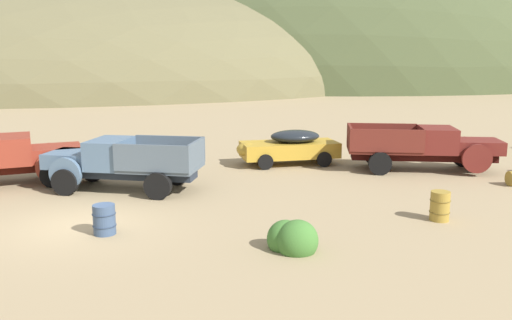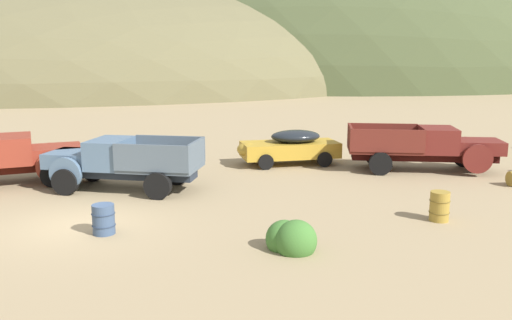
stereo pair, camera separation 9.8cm
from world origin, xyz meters
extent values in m
plane|color=#998460|center=(0.00, 0.00, 0.00)|extent=(300.00, 300.00, 0.00)
ellipsoid|color=brown|center=(-15.74, 75.24, 0.00)|extent=(105.16, 78.83, 34.14)
ellipsoid|color=#424C2D|center=(31.10, 80.67, 0.00)|extent=(95.31, 71.18, 51.21)
cube|color=maroon|center=(-1.90, 6.08, 1.11)|extent=(2.25, 2.22, 0.55)
cube|color=#B7B2A8|center=(-1.07, 6.31, 1.09)|extent=(0.40, 1.22, 0.44)
cylinder|color=maroon|center=(-1.86, 4.99, 0.76)|extent=(1.21, 0.49, 1.20)
cylinder|color=maroon|center=(-2.42, 7.05, 0.76)|extent=(1.21, 0.49, 1.20)
cube|color=maroon|center=(-3.44, 5.66, 1.36)|extent=(1.85, 2.35, 1.05)
cube|color=black|center=(-2.85, 5.82, 1.57)|extent=(0.51, 1.71, 0.59)
cylinder|color=black|center=(-1.84, 4.93, 0.48)|extent=(1.00, 0.52, 0.96)
cylinder|color=black|center=(-2.43, 7.10, 0.48)|extent=(1.00, 0.52, 0.96)
cube|color=#262D39|center=(0.87, 4.16, 0.66)|extent=(5.44, 2.53, 0.36)
cube|color=slate|center=(-1.02, 4.75, 1.11)|extent=(2.14, 2.17, 0.55)
cube|color=#B7B2A8|center=(-1.78, 4.99, 1.09)|extent=(0.43, 1.17, 0.44)
cylinder|color=slate|center=(-0.50, 5.67, 0.76)|extent=(1.20, 0.53, 1.20)
cylinder|color=slate|center=(-1.11, 3.70, 0.76)|extent=(1.20, 0.53, 1.20)
cube|color=slate|center=(0.38, 4.31, 1.36)|extent=(1.78, 2.28, 1.05)
cube|color=black|center=(-0.15, 4.48, 1.57)|extent=(0.55, 1.63, 0.59)
cube|color=#4D5B67|center=(2.28, 3.73, 0.90)|extent=(3.22, 2.80, 0.12)
cube|color=#4D5B67|center=(2.59, 4.72, 1.43)|extent=(2.63, 0.90, 0.95)
cube|color=#4D5B67|center=(1.97, 2.73, 1.43)|extent=(2.63, 0.90, 0.95)
cube|color=#4D5B67|center=(3.53, 3.34, 1.43)|extent=(0.71, 2.02, 0.95)
cylinder|color=black|center=(-0.49, 5.72, 0.48)|extent=(1.00, 0.55, 0.96)
cylinder|color=black|center=(-1.13, 3.65, 0.48)|extent=(1.00, 0.55, 0.96)
cylinder|color=black|center=(2.82, 4.70, 0.48)|extent=(1.00, 0.55, 0.96)
cylinder|color=black|center=(2.17, 2.62, 0.48)|extent=(1.00, 0.55, 0.96)
cube|color=#B28928|center=(7.88, 8.01, 0.68)|extent=(4.50, 2.22, 0.68)
ellipsoid|color=black|center=(8.14, 8.03, 1.28)|extent=(2.40, 1.81, 0.57)
ellipsoid|color=#B28928|center=(5.92, 7.84, 0.75)|extent=(1.08, 1.55, 0.61)
cylinder|color=black|center=(6.45, 8.81, 0.34)|extent=(0.69, 0.26, 0.68)
cylinder|color=black|center=(6.61, 6.97, 0.34)|extent=(0.69, 0.26, 0.68)
cylinder|color=black|center=(9.14, 9.04, 0.34)|extent=(0.69, 0.26, 0.68)
cylinder|color=black|center=(9.30, 7.21, 0.34)|extent=(0.69, 0.26, 0.68)
cube|color=black|center=(13.30, 5.86, 0.66)|extent=(6.11, 2.35, 0.36)
cube|color=maroon|center=(15.46, 5.33, 1.11)|extent=(2.26, 2.08, 0.55)
cube|color=#B7B2A8|center=(16.33, 5.12, 1.09)|extent=(0.35, 1.14, 0.44)
cylinder|color=maroon|center=(14.98, 4.43, 0.76)|extent=(1.21, 0.46, 1.20)
cylinder|color=maroon|center=(15.45, 6.36, 0.76)|extent=(1.21, 0.46, 1.20)
cube|color=maroon|center=(13.85, 5.73, 1.36)|extent=(1.82, 2.21, 1.05)
cube|color=black|center=(14.47, 5.58, 1.57)|extent=(0.44, 1.60, 0.59)
cube|color=maroon|center=(11.68, 6.26, 0.90)|extent=(3.45, 2.68, 0.12)
cube|color=maroon|center=(11.45, 5.28, 1.43)|extent=(3.00, 0.82, 0.95)
cube|color=maroon|center=(11.92, 7.23, 1.43)|extent=(3.00, 0.82, 0.95)
cube|color=maroon|center=(10.26, 6.60, 1.43)|extent=(0.57, 1.98, 0.95)
cylinder|color=black|center=(15.46, 6.41, 0.48)|extent=(1.00, 0.50, 0.96)
cylinder|color=black|center=(11.19, 5.30, 0.48)|extent=(1.00, 0.50, 0.96)
cylinder|color=black|center=(11.69, 7.33, 0.48)|extent=(1.00, 0.50, 0.96)
cylinder|color=#384C6B|center=(0.85, -0.91, 0.43)|extent=(0.62, 0.62, 0.85)
torus|color=#27354A|center=(0.85, -0.91, 0.60)|extent=(0.66, 0.66, 0.03)
torus|color=#27354A|center=(0.85, -0.91, 0.26)|extent=(0.66, 0.66, 0.03)
cylinder|color=olive|center=(10.75, -0.97, 0.45)|extent=(0.58, 0.58, 0.91)
torus|color=brown|center=(10.75, -0.97, 0.63)|extent=(0.62, 0.62, 0.03)
torus|color=brown|center=(10.75, -0.97, 0.27)|extent=(0.62, 0.62, 0.03)
ellipsoid|color=#3D702D|center=(5.66, -2.73, 0.27)|extent=(0.96, 0.87, 0.99)
ellipsoid|color=#3D702D|center=(5.92, -3.01, 0.30)|extent=(1.08, 0.97, 1.09)
ellipsoid|color=#5B8E42|center=(18.36, 9.72, 0.22)|extent=(0.89, 0.80, 0.81)
ellipsoid|color=#5B8E42|center=(18.52, 9.73, 0.19)|extent=(0.96, 0.87, 0.69)
ellipsoid|color=#5B8E42|center=(18.59, 9.40, 0.25)|extent=(1.09, 0.98, 0.92)
camera|label=1|loc=(3.11, -15.90, 5.00)|focal=38.03mm
camera|label=2|loc=(3.21, -15.91, 5.00)|focal=38.03mm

